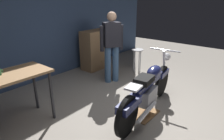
{
  "coord_description": "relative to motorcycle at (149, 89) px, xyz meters",
  "views": [
    {
      "loc": [
        -2.73,
        -1.58,
        1.98
      ],
      "look_at": [
        0.03,
        0.7,
        0.65
      ],
      "focal_mm": 31.81,
      "sensor_mm": 36.0,
      "label": 1
    }
  ],
  "objects": [
    {
      "name": "drip_tray",
      "position": [
        -0.14,
        0.0,
        -0.44
      ],
      "size": [
        0.56,
        0.4,
        0.01
      ],
      "primitive_type": "cube",
      "color": "olive",
      "rests_on": "ground_plane"
    },
    {
      "name": "workbench",
      "position": [
        -1.82,
        1.38,
        0.34
      ],
      "size": [
        1.3,
        0.64,
        0.9
      ],
      "color": "#99724C",
      "rests_on": "ground_plane"
    },
    {
      "name": "shop_stool",
      "position": [
        1.6,
        1.27,
        0.05
      ],
      "size": [
        0.32,
        0.32,
        0.64
      ],
      "color": "#B2B2B7",
      "rests_on": "ground_plane"
    },
    {
      "name": "ground_plane",
      "position": [
        -0.13,
        0.06,
        -0.45
      ],
      "size": [
        12.0,
        12.0,
        0.0
      ],
      "primitive_type": "plane",
      "color": "gray"
    },
    {
      "name": "back_wall",
      "position": [
        -0.13,
        2.86,
        1.1
      ],
      "size": [
        8.0,
        0.12,
        3.1
      ],
      "primitive_type": "cube",
      "color": "#384C70",
      "rests_on": "ground_plane"
    },
    {
      "name": "wooden_dresser",
      "position": [
        1.09,
        2.36,
        0.1
      ],
      "size": [
        0.8,
        0.47,
        1.1
      ],
      "color": "#99724C",
      "rests_on": "ground_plane"
    },
    {
      "name": "motorcycle",
      "position": [
        0.0,
        0.0,
        0.0
      ],
      "size": [
        2.18,
        0.67,
        1.0
      ],
      "rotation": [
        0.0,
        0.0,
        0.13
      ],
      "color": "black",
      "rests_on": "ground_plane"
    },
    {
      "name": "person_standing",
      "position": [
        0.64,
        1.38,
        0.48
      ],
      "size": [
        0.51,
        0.38,
        1.67
      ],
      "rotation": [
        0.0,
        0.0,
        2.64
      ],
      "color": "#446690",
      "rests_on": "ground_plane"
    }
  ]
}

